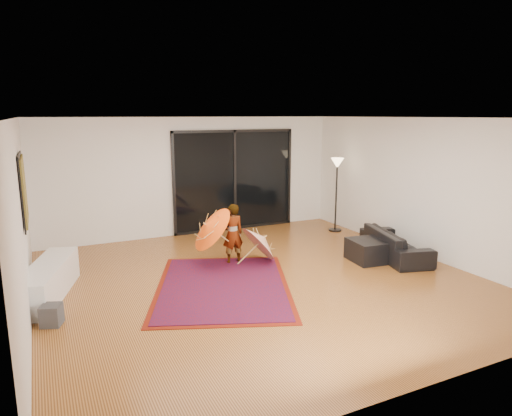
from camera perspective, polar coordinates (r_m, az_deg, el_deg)
floor at (r=7.81m, az=0.62°, el=-9.01°), size 7.00×7.00×0.00m
ceiling at (r=7.31m, az=0.67°, el=11.21°), size 7.00×7.00×0.00m
wall_back at (r=10.65m, az=-7.75°, el=3.95°), size 7.00×0.00×7.00m
wall_front at (r=4.67m, az=20.20°, el=-6.60°), size 7.00×0.00×7.00m
wall_left at (r=6.70m, az=-27.27°, el=-1.77°), size 0.00×7.00×7.00m
wall_right at (r=9.51m, az=19.93°, el=2.44°), size 0.00×7.00×7.00m
sliding_door at (r=10.99m, az=-2.71°, el=3.48°), size 3.06×0.07×2.40m
painting at (r=7.63m, az=-27.06°, el=2.04°), size 0.04×1.28×1.08m
media_console at (r=7.74m, az=-24.54°, el=-8.27°), size 1.02×1.93×0.52m
speaker at (r=6.78m, az=-24.20°, el=-12.11°), size 0.32×0.32×0.28m
persian_rug at (r=7.55m, az=-4.15°, el=-9.70°), size 3.07×3.54×0.02m
sofa at (r=9.37m, az=16.98°, el=-4.27°), size 1.19×1.96×0.54m
ottoman at (r=9.01m, az=14.04°, el=-5.17°), size 0.79×0.79×0.41m
floor_lamp at (r=10.93m, az=10.08°, el=4.24°), size 0.30×0.30×1.75m
child at (r=8.53m, az=-2.93°, el=-3.23°), size 0.42×0.28×1.14m
parasol_orange at (r=8.25m, az=-6.33°, el=-2.61°), size 0.72×0.91×0.91m
parasol_white at (r=8.66m, az=1.13°, el=-3.44°), size 0.66×0.82×0.93m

